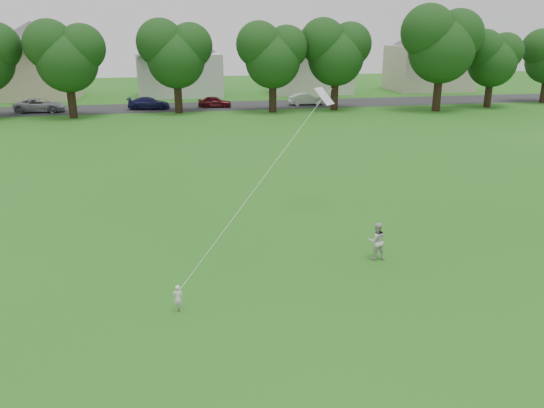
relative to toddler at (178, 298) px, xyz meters
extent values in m
plane|color=#226216|center=(1.97, 0.08, -0.40)|extent=(160.00, 160.00, 0.00)
cube|color=#2D2D30|center=(1.97, 42.08, -0.40)|extent=(90.00, 7.00, 0.01)
imported|color=silver|center=(0.00, 0.00, 0.00)|extent=(0.31, 0.22, 0.80)
imported|color=beige|center=(6.78, 2.29, 0.27)|extent=(0.66, 0.52, 1.34)
plane|color=silver|center=(6.39, 7.58, 4.56)|extent=(1.06, 1.07, 0.65)
cylinder|color=white|center=(3.19, 3.79, 2.37)|extent=(0.01, 0.01, 10.84)
cylinder|color=black|center=(-8.15, 36.92, 1.25)|extent=(0.72, 0.72, 3.30)
cylinder|color=black|center=(1.26, 38.05, 1.27)|extent=(0.73, 0.73, 3.35)
cylinder|color=black|center=(10.15, 36.82, 1.23)|extent=(0.72, 0.72, 3.26)
cylinder|color=black|center=(16.43, 37.17, 1.29)|extent=(0.73, 0.73, 3.38)
cylinder|color=black|center=(25.96, 34.45, 1.52)|extent=(0.77, 0.77, 3.85)
cylinder|color=black|center=(32.35, 35.79, 1.09)|extent=(0.70, 0.70, 2.98)
cylinder|color=black|center=(40.37, 37.85, 1.10)|extent=(0.70, 0.70, 3.00)
imported|color=gray|center=(-11.76, 41.08, 0.25)|extent=(4.75, 2.37, 1.29)
imported|color=#171848|center=(-1.58, 41.08, 0.20)|extent=(4.24, 2.08, 1.19)
imported|color=#531017|center=(4.98, 41.08, 0.18)|extent=(3.51, 1.74, 1.15)
imported|color=silver|center=(14.65, 41.08, 0.22)|extent=(3.75, 1.47, 1.22)
cube|color=#C7B795|center=(-14.03, 52.08, 2.34)|extent=(8.89, 6.50, 5.48)
pyramid|color=#4F4D52|center=(-14.03, 52.08, 8.09)|extent=(12.82, 12.82, 3.01)
cube|color=silver|center=(1.97, 52.08, 2.03)|extent=(9.68, 6.65, 4.87)
pyramid|color=#4F4D52|center=(1.97, 52.08, 7.15)|extent=(13.97, 13.97, 2.68)
cube|color=beige|center=(17.97, 52.08, 2.29)|extent=(9.44, 6.96, 5.38)
pyramid|color=#4F4D52|center=(17.97, 52.08, 7.93)|extent=(13.62, 13.62, 2.96)
cube|color=beige|center=(33.97, 52.08, 2.41)|extent=(9.80, 7.21, 5.62)
pyramid|color=#4F4D52|center=(33.97, 52.08, 8.31)|extent=(14.14, 14.14, 3.09)
camera|label=1|loc=(-0.03, -13.48, 7.12)|focal=35.00mm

